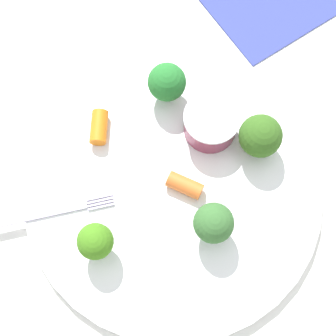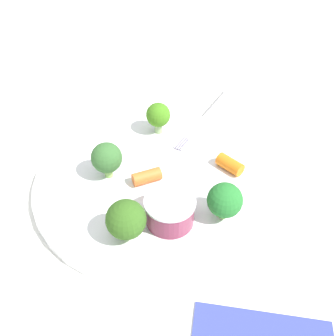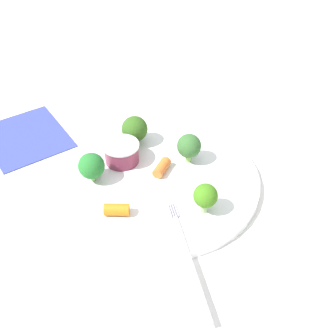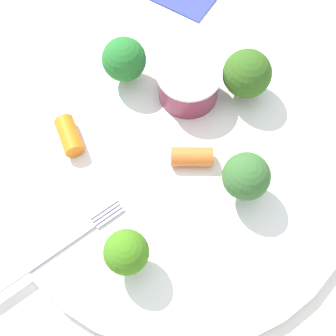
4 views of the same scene
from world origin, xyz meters
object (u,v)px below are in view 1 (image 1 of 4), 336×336
plate (173,188)px  sauce_cup (211,123)px  broccoli_floret_3 (167,82)px  fork (24,219)px  broccoli_floret_1 (260,136)px  broccoli_floret_2 (97,243)px  carrot_stick_0 (185,185)px  carrot_stick_1 (99,127)px  broccoli_floret_0 (210,226)px

plate → sauce_cup: 0.08m
broccoli_floret_3 → fork: broccoli_floret_3 is taller
plate → broccoli_floret_1: (0.10, -0.02, 0.03)m
plate → fork: size_ratio=1.78×
broccoli_floret_2 → broccoli_floret_3: 0.18m
carrot_stick_0 → broccoli_floret_2: bearing=176.7°
carrot_stick_0 → fork: (-0.15, 0.08, -0.01)m
broccoli_floret_1 → carrot_stick_1: bearing=133.6°
fork → broccoli_floret_1: bearing=-21.9°
broccoli_floret_3 → fork: (-0.20, -0.01, -0.03)m
broccoli_floret_1 → broccoli_floret_3: size_ratio=1.04×
broccoli_floret_0 → broccoli_floret_1: (0.10, 0.04, -0.00)m
plate → fork: 0.16m
broccoli_floret_3 → carrot_stick_1: size_ratio=1.38×
sauce_cup → broccoli_floret_3: size_ratio=1.19×
broccoli_floret_2 → fork: 0.09m
broccoli_floret_2 → broccoli_floret_3: size_ratio=0.97×
broccoli_floret_0 → carrot_stick_1: bearing=95.3°
plate → broccoli_floret_2: (-0.10, -0.00, 0.04)m
carrot_stick_1 → broccoli_floret_3: bearing=-9.5°
sauce_cup → broccoli_floret_3: bearing=97.6°
broccoli_floret_0 → carrot_stick_1: (-0.01, 0.16, -0.02)m
broccoli_floret_3 → plate: bearing=-126.6°
carrot_stick_0 → sauce_cup: bearing=26.8°
broccoli_floret_0 → broccoli_floret_3: (0.07, 0.14, -0.00)m
carrot_stick_0 → plate: bearing=136.0°
plate → carrot_stick_0: bearing=-44.0°
carrot_stick_0 → broccoli_floret_3: bearing=59.5°
broccoli_floret_1 → carrot_stick_0: size_ratio=1.40×
carrot_stick_1 → carrot_stick_0: bearing=-75.5°
plate → fork: (-0.14, 0.07, 0.01)m
sauce_cup → carrot_stick_1: 0.12m
broccoli_floret_3 → carrot_stick_0: bearing=-120.5°
broccoli_floret_0 → carrot_stick_1: broccoli_floret_0 is taller
broccoli_floret_2 → carrot_stick_1: (0.08, 0.10, -0.02)m
sauce_cup → broccoli_floret_0: (-0.08, -0.08, 0.01)m
broccoli_floret_1 → carrot_stick_0: (-0.09, 0.01, -0.02)m
broccoli_floret_0 → plate: bearing=85.5°
sauce_cup → broccoli_floret_3: 0.06m
broccoli_floret_1 → fork: (-0.24, 0.09, -0.03)m
broccoli_floret_2 → carrot_stick_0: size_ratio=1.31×
fork → broccoli_floret_3: bearing=3.9°
broccoli_floret_1 → plate: bearing=166.9°
carrot_stick_1 → fork: 0.12m
carrot_stick_0 → fork: size_ratio=0.21×
sauce_cup → broccoli_floret_1: (0.02, -0.05, 0.01)m
broccoli_floret_3 → carrot_stick_1: (-0.08, 0.01, -0.02)m
broccoli_floret_3 → carrot_stick_0: size_ratio=1.35×
plate → carrot_stick_1: bearing=101.0°
broccoli_floret_1 → broccoli_floret_2: broccoli_floret_1 is taller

